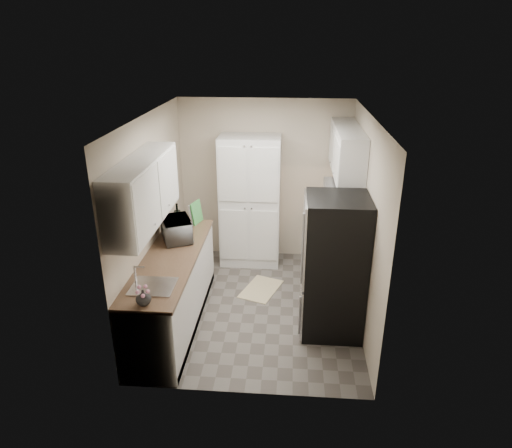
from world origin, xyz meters
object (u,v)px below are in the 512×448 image
(pantry_cabinet, at_px, (250,202))
(refrigerator, at_px, (334,266))
(electric_range, at_px, (330,263))
(toaster_oven, at_px, (333,203))
(microwave, at_px, (177,229))
(wine_bottle, at_px, (178,218))

(pantry_cabinet, height_order, refrigerator, pantry_cabinet)
(electric_range, height_order, refrigerator, refrigerator)
(electric_range, distance_m, toaster_oven, 1.03)
(pantry_cabinet, bearing_deg, electric_range, -38.22)
(refrigerator, xyz_separation_m, microwave, (-1.96, 0.46, 0.21))
(microwave, bearing_deg, toaster_oven, -83.49)
(pantry_cabinet, height_order, electric_range, pantry_cabinet)
(pantry_cabinet, distance_m, wine_bottle, 1.31)
(microwave, height_order, toaster_oven, microwave)
(refrigerator, bearing_deg, microwave, 166.90)
(refrigerator, relative_size, wine_bottle, 4.99)
(pantry_cabinet, relative_size, toaster_oven, 5.16)
(refrigerator, height_order, wine_bottle, refrigerator)
(microwave, bearing_deg, wine_bottle, -12.45)
(microwave, height_order, wine_bottle, wine_bottle)
(toaster_oven, bearing_deg, electric_range, -92.87)
(toaster_oven, bearing_deg, pantry_cabinet, 179.21)
(refrigerator, distance_m, wine_bottle, 2.18)
(toaster_oven, bearing_deg, wine_bottle, -155.20)
(pantry_cabinet, bearing_deg, microwave, -122.87)
(refrigerator, relative_size, microwave, 3.39)
(refrigerator, xyz_separation_m, toaster_oven, (0.10, 1.67, 0.18))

